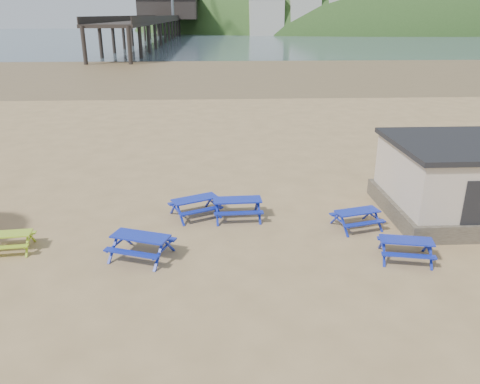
{
  "coord_description": "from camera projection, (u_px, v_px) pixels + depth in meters",
  "views": [
    {
      "loc": [
        -0.25,
        -16.53,
        7.89
      ],
      "look_at": [
        0.69,
        1.5,
        1.0
      ],
      "focal_mm": 35.0,
      "sensor_mm": 36.0,
      "label": 1
    }
  ],
  "objects": [
    {
      "name": "picnic_table_blue_d",
      "position": [
        141.0,
        246.0,
        16.06
      ],
      "size": [
        2.4,
        2.18,
        0.83
      ],
      "rotation": [
        0.0,
        0.0,
        -0.35
      ],
      "color": "#0C07A5",
      "rests_on": "ground"
    },
    {
      "name": "picnic_table_blue_f",
      "position": [
        357.0,
        219.0,
        18.32
      ],
      "size": [
        2.02,
        1.78,
        0.72
      ],
      "rotation": [
        0.0,
        0.0,
        0.26
      ],
      "color": "#0C07A5",
      "rests_on": "ground"
    },
    {
      "name": "picnic_table_blue_a",
      "position": [
        195.0,
        207.0,
        19.39
      ],
      "size": [
        2.34,
        2.17,
        0.79
      ],
      "rotation": [
        0.0,
        0.0,
        0.44
      ],
      "color": "#0C07A5",
      "rests_on": "ground"
    },
    {
      "name": "wet_sand",
      "position": [
        217.0,
        71.0,
        69.57
      ],
      "size": [
        400.0,
        400.0,
        0.0
      ],
      "primitive_type": "plane",
      "color": "olive",
      "rests_on": "ground"
    },
    {
      "name": "ground",
      "position": [
        224.0,
        230.0,
        18.25
      ],
      "size": [
        400.0,
        400.0,
        0.0
      ],
      "primitive_type": "plane",
      "color": "tan",
      "rests_on": "ground"
    },
    {
      "name": "picnic_table_blue_e",
      "position": [
        405.0,
        249.0,
        15.96
      ],
      "size": [
        1.99,
        1.73,
        0.73
      ],
      "rotation": [
        0.0,
        0.0,
        -0.2
      ],
      "color": "#0C07A5",
      "rests_on": "ground"
    },
    {
      "name": "picnic_table_yellow",
      "position": [
        9.0,
        242.0,
        16.53
      ],
      "size": [
        1.74,
        1.46,
        0.68
      ],
      "rotation": [
        0.0,
        0.0,
        0.1
      ],
      "color": "#A8C119",
      "rests_on": "ground"
    },
    {
      "name": "picnic_table_blue_b",
      "position": [
        237.0,
        208.0,
        19.19
      ],
      "size": [
        2.03,
        1.67,
        0.82
      ],
      "rotation": [
        0.0,
        0.0,
        0.04
      ],
      "color": "#0C07A5",
      "rests_on": "ground"
    },
    {
      "name": "pier",
      "position": [
        169.0,
        21.0,
        181.73
      ],
      "size": [
        24.0,
        220.0,
        39.29
      ],
      "color": "black",
      "rests_on": "ground"
    },
    {
      "name": "headland_town",
      "position": [
        390.0,
        51.0,
        240.46
      ],
      "size": [
        264.0,
        144.0,
        108.0
      ],
      "color": "#2D4C1E",
      "rests_on": "ground"
    },
    {
      "name": "picnic_table_blue_c",
      "position": [
        416.0,
        204.0,
        19.7
      ],
      "size": [
        2.21,
        1.93,
        0.81
      ],
      "rotation": [
        0.0,
        0.0,
        0.22
      ],
      "color": "#0C07A5",
      "rests_on": "ground"
    },
    {
      "name": "sea",
      "position": [
        215.0,
        36.0,
        176.87
      ],
      "size": [
        400.0,
        400.0,
        0.0
      ],
      "primitive_type": "plane",
      "color": "#485A67",
      "rests_on": "ground"
    },
    {
      "name": "amenity_block",
      "position": [
        480.0,
        179.0,
        19.13
      ],
      "size": [
        7.4,
        5.4,
        3.15
      ],
      "color": "#665B4C",
      "rests_on": "ground"
    }
  ]
}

